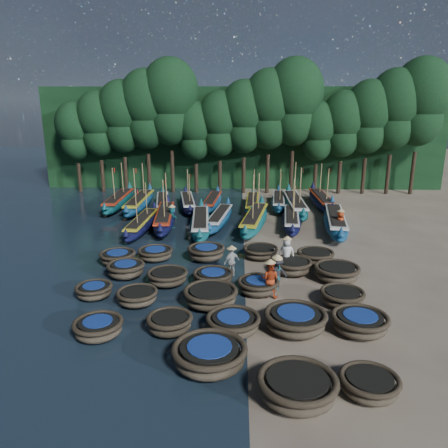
{
  "coord_description": "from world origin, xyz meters",
  "views": [
    {
      "loc": [
        -0.36,
        -21.89,
        8.85
      ],
      "look_at": [
        -1.26,
        4.34,
        1.3
      ],
      "focal_mm": 35.0,
      "sensor_mm": 36.0,
      "label": 1
    }
  ],
  "objects_px": {
    "coracle_3": "(297,387)",
    "coracle_21": "(155,253)",
    "long_boat_5": "(220,218)",
    "long_boat_12": "(188,203)",
    "coracle_6": "(170,323)",
    "long_boat_15": "(279,201)",
    "coracle_13": "(258,285)",
    "coracle_15": "(126,269)",
    "coracle_2": "(210,355)",
    "long_boat_8": "(336,221)",
    "coracle_19": "(337,272)",
    "coracle_20": "(118,257)",
    "long_boat_13": "(212,202)",
    "coracle_8": "(295,320)",
    "coracle_5": "(98,328)",
    "coracle_22": "(206,252)",
    "long_boat_11": "(163,203)",
    "long_boat_9": "(119,201)",
    "fisherman_2": "(270,278)",
    "coracle_12": "(211,296)",
    "long_boat_16": "(295,205)",
    "long_boat_17": "(321,201)",
    "coracle_4": "(369,384)",
    "fisherman_3": "(277,272)",
    "long_boat_4": "(201,223)",
    "coracle_17": "(213,277)",
    "long_boat_7": "(292,219)",
    "fisherman_5": "(172,216)",
    "coracle_10": "(94,290)",
    "long_boat_2": "(142,224)",
    "long_boat_6": "(254,220)",
    "long_boat_10": "(139,203)",
    "fisherman_0": "(287,253)",
    "coracle_9": "(360,322)",
    "coracle_7": "(233,323)",
    "fisherman_6": "(340,222)",
    "fisherman_4": "(232,260)"
  },
  "relations": [
    {
      "from": "coracle_6",
      "to": "long_boat_15",
      "type": "xyz_separation_m",
      "value": [
        6.04,
        20.92,
        0.07
      ]
    },
    {
      "from": "long_boat_16",
      "to": "fisherman_2",
      "type": "bearing_deg",
      "value": -101.79
    },
    {
      "from": "coracle_13",
      "to": "coracle_15",
      "type": "bearing_deg",
      "value": 165.82
    },
    {
      "from": "coracle_20",
      "to": "long_boat_13",
      "type": "relative_size",
      "value": 0.31
    },
    {
      "from": "coracle_2",
      "to": "long_boat_8",
      "type": "xyz_separation_m",
      "value": [
        7.73,
        16.65,
        0.12
      ]
    },
    {
      "from": "coracle_15",
      "to": "fisherman_2",
      "type": "height_order",
      "value": "fisherman_2"
    },
    {
      "from": "coracle_6",
      "to": "fisherman_2",
      "type": "distance_m",
      "value": 5.36
    },
    {
      "from": "coracle_3",
      "to": "coracle_6",
      "type": "relative_size",
      "value": 1.44
    },
    {
      "from": "long_boat_7",
      "to": "long_boat_10",
      "type": "distance_m",
      "value": 12.85
    },
    {
      "from": "coracle_5",
      "to": "long_boat_16",
      "type": "height_order",
      "value": "long_boat_16"
    },
    {
      "from": "coracle_8",
      "to": "coracle_19",
      "type": "distance_m",
      "value": 5.74
    },
    {
      "from": "coracle_5",
      "to": "long_boat_4",
      "type": "xyz_separation_m",
      "value": [
        2.72,
        14.2,
        0.15
      ]
    },
    {
      "from": "coracle_8",
      "to": "long_boat_8",
      "type": "distance_m",
      "value": 14.79
    },
    {
      "from": "coracle_7",
      "to": "coracle_21",
      "type": "bearing_deg",
      "value": 119.91
    },
    {
      "from": "coracle_4",
      "to": "coracle_7",
      "type": "bearing_deg",
      "value": 139.42
    },
    {
      "from": "coracle_8",
      "to": "long_boat_11",
      "type": "relative_size",
      "value": 0.35
    },
    {
      "from": "coracle_3",
      "to": "coracle_21",
      "type": "bearing_deg",
      "value": 118.78
    },
    {
      "from": "coracle_15",
      "to": "fisherman_3",
      "type": "relative_size",
      "value": 1.11
    },
    {
      "from": "coracle_4",
      "to": "fisherman_3",
      "type": "xyz_separation_m",
      "value": [
        -2.21,
        7.86,
        0.46
      ]
    },
    {
      "from": "long_boat_16",
      "to": "long_boat_17",
      "type": "bearing_deg",
      "value": 36.02
    },
    {
      "from": "coracle_5",
      "to": "coracle_22",
      "type": "xyz_separation_m",
      "value": [
        3.53,
        8.5,
        0.06
      ]
    },
    {
      "from": "coracle_4",
      "to": "coracle_8",
      "type": "distance_m",
      "value": 4.23
    },
    {
      "from": "coracle_9",
      "to": "coracle_4",
      "type": "bearing_deg",
      "value": -100.48
    },
    {
      "from": "long_boat_5",
      "to": "fisherman_0",
      "type": "distance_m",
      "value": 9.32
    },
    {
      "from": "coracle_19",
      "to": "long_boat_15",
      "type": "height_order",
      "value": "long_boat_15"
    },
    {
      "from": "long_boat_5",
      "to": "long_boat_12",
      "type": "distance_m",
      "value": 5.64
    },
    {
      "from": "long_boat_5",
      "to": "fisherman_2",
      "type": "distance_m",
      "value": 12.24
    },
    {
      "from": "coracle_21",
      "to": "long_boat_4",
      "type": "height_order",
      "value": "long_boat_4"
    },
    {
      "from": "coracle_10",
      "to": "fisherman_5",
      "type": "relative_size",
      "value": 1.15
    },
    {
      "from": "coracle_2",
      "to": "long_boat_6",
      "type": "xyz_separation_m",
      "value": [
        2.07,
        16.94,
        0.1
      ]
    },
    {
      "from": "long_boat_17",
      "to": "fisherman_5",
      "type": "distance_m",
      "value": 13.36
    },
    {
      "from": "fisherman_3",
      "to": "coracle_5",
      "type": "bearing_deg",
      "value": 30.59
    },
    {
      "from": "coracle_10",
      "to": "long_boat_15",
      "type": "xyz_separation_m",
      "value": [
        10.01,
        17.93,
        0.13
      ]
    },
    {
      "from": "long_boat_9",
      "to": "fisherman_4",
      "type": "xyz_separation_m",
      "value": [
        9.78,
        -14.53,
        0.29
      ]
    },
    {
      "from": "coracle_20",
      "to": "coracle_15",
      "type": "bearing_deg",
      "value": -63.47
    },
    {
      "from": "coracle_3",
      "to": "long_boat_7",
      "type": "bearing_deg",
      "value": 84.0
    },
    {
      "from": "long_boat_4",
      "to": "long_boat_13",
      "type": "relative_size",
      "value": 1.16
    },
    {
      "from": "coracle_12",
      "to": "coracle_19",
      "type": "xyz_separation_m",
      "value": [
        6.18,
        2.98,
        -0.0
      ]
    },
    {
      "from": "long_boat_7",
      "to": "fisherman_6",
      "type": "relative_size",
      "value": 3.89
    },
    {
      "from": "long_boat_8",
      "to": "coracle_9",
      "type": "bearing_deg",
      "value": -90.16
    },
    {
      "from": "coracle_5",
      "to": "coracle_22",
      "type": "bearing_deg",
      "value": 67.44
    },
    {
      "from": "coracle_22",
      "to": "long_boat_9",
      "type": "height_order",
      "value": "long_boat_9"
    },
    {
      "from": "long_boat_4",
      "to": "fisherman_3",
      "type": "relative_size",
      "value": 4.66
    },
    {
      "from": "long_boat_7",
      "to": "long_boat_16",
      "type": "distance_m",
      "value": 4.18
    },
    {
      "from": "coracle_5",
      "to": "coracle_12",
      "type": "xyz_separation_m",
      "value": [
        4.14,
        2.82,
        0.05
      ]
    },
    {
      "from": "coracle_17",
      "to": "long_boat_17",
      "type": "bearing_deg",
      "value": 63.22
    },
    {
      "from": "coracle_8",
      "to": "long_boat_5",
      "type": "height_order",
      "value": "long_boat_5"
    },
    {
      "from": "long_boat_2",
      "to": "long_boat_11",
      "type": "distance_m",
      "value": 6.38
    },
    {
      "from": "coracle_13",
      "to": "coracle_15",
      "type": "xyz_separation_m",
      "value": [
        -6.71,
        1.7,
        0.05
      ]
    },
    {
      "from": "long_boat_11",
      "to": "long_boat_13",
      "type": "distance_m",
      "value": 4.15
    }
  ]
}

